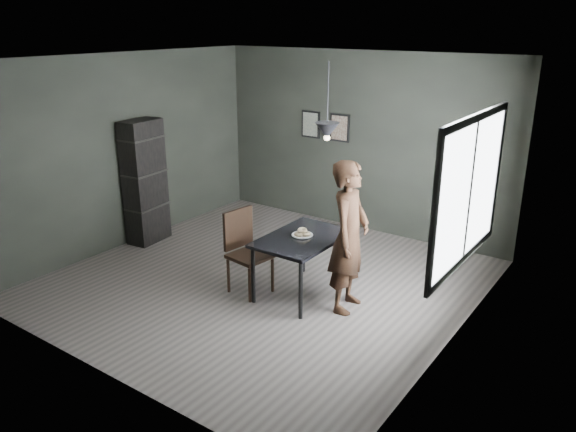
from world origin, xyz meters
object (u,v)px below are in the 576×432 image
Objects in this scene: cafe_table at (302,243)px; pendant_lamp at (327,130)px; shelf_unit at (145,182)px; white_plate at (302,235)px; wood_chair at (245,246)px; woman at (349,237)px.

cafe_table is 1.39× the size of pendant_lamp.
pendant_lamp is at bearing 21.80° from cafe_table.
pendant_lamp is (3.17, -0.02, 1.12)m from shelf_unit.
wood_chair reaches higher than white_plate.
pendant_lamp reaches higher than woman.
wood_chair is 0.56× the size of shelf_unit.
wood_chair is (-0.63, -0.33, -0.08)m from cafe_table.
woman is (0.65, -0.02, 0.13)m from white_plate.
woman is at bearing -14.33° from pendant_lamp.
woman is at bearing -7.92° from shelf_unit.
cafe_table is 0.09m from white_plate.
woman reaches higher than white_plate.
shelf_unit reaches higher than white_plate.
woman reaches higher than cafe_table.
woman is 3.56m from shelf_unit.
wood_chair is at bearing 95.16° from woman.
wood_chair is (-1.27, -0.33, -0.30)m from woman.
white_plate is (-0.02, 0.02, 0.08)m from cafe_table.
pendant_lamp is at bearing 16.64° from white_plate.
woman is 0.96× the size of shelf_unit.
cafe_table is 5.22× the size of white_plate.
woman is 1.35m from wood_chair.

